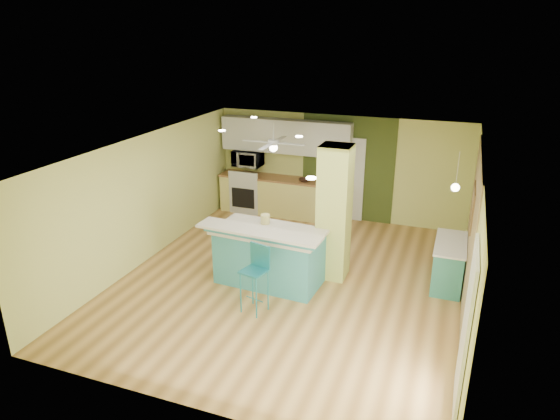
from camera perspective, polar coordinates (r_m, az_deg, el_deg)
The scene contains 23 objects.
floor at distance 9.31m, azimuth 1.22°, elevation -8.12°, with size 6.00×7.00×0.01m, color olive.
ceiling at distance 8.40m, azimuth 1.34°, elevation 7.10°, with size 6.00×7.00×0.01m, color white.
wall_back at distance 11.98m, azimuth 6.81°, elevation 4.82°, with size 6.00×0.01×2.50m, color #D3D873.
wall_front at distance 5.93m, azimuth -10.20°, elevation -12.49°, with size 6.00×0.01×2.50m, color #D3D873.
wall_left at distance 10.10m, azimuth -15.04°, elevation 1.29°, with size 0.01×7.00×2.50m, color #D3D873.
wall_right at distance 8.37m, azimuth 21.13°, elevation -3.43°, with size 0.01×7.00×2.50m, color #D3D873.
wood_panel at distance 8.93m, azimuth 21.06°, elevation -1.95°, with size 0.02×3.40×2.50m, color olive.
olive_accent at distance 11.92m, azimuth 7.72°, elevation 4.70°, with size 2.20×0.02×2.50m, color #3D4C1E.
interior_door at distance 11.97m, azimuth 7.64°, elevation 3.51°, with size 0.82×0.05×2.00m, color white.
french_door at distance 6.41m, azimuth 20.42°, elevation -12.94°, with size 0.04×1.08×2.10m, color silver.
column at distance 9.05m, azimuth 6.21°, elevation -0.33°, with size 0.55×0.55×2.50m, color #B5C25A.
kitchen_run at distance 12.29m, azimuth 0.42°, elevation 1.56°, with size 3.25×0.63×0.94m.
stove at distance 12.62m, azimuth -3.65°, elevation 1.98°, with size 0.76×0.66×1.08m.
upper_cabinets at distance 12.00m, azimuth 0.64°, elevation 8.43°, with size 3.20×0.34×0.80m, color silver.
microwave at distance 12.38m, azimuth -3.73°, elevation 5.90°, with size 0.70×0.48×0.39m, color silver.
ceiling_fan at distance 10.70m, azimuth -0.75°, elevation 7.65°, with size 1.41×1.41×0.61m.
pendant_lamp at distance 8.86m, azimuth 19.41°, elevation 2.47°, with size 0.14×0.14×0.69m.
wall_decor at distance 9.01m, azimuth 21.16°, elevation 0.29°, with size 0.03×0.90×0.70m, color brown.
peninsula at distance 9.01m, azimuth -1.27°, elevation -5.17°, with size 2.24×1.30×1.18m.
bar_stool at distance 8.10m, azimuth -2.68°, elevation -6.59°, with size 0.46×0.46×1.14m.
side_counter at distance 9.52m, azimuth 18.71°, elevation -5.78°, with size 0.54×1.27×0.82m.
fruit_bowl at distance 11.89m, azimuth 2.81°, elevation 3.43°, with size 0.27×0.27×0.07m, color #392117.
canister at distance 9.10m, azimuth -1.70°, elevation -1.04°, with size 0.17×0.17×0.17m, color yellow.
Camera 1 is at (2.66, -7.73, 4.43)m, focal length 32.00 mm.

